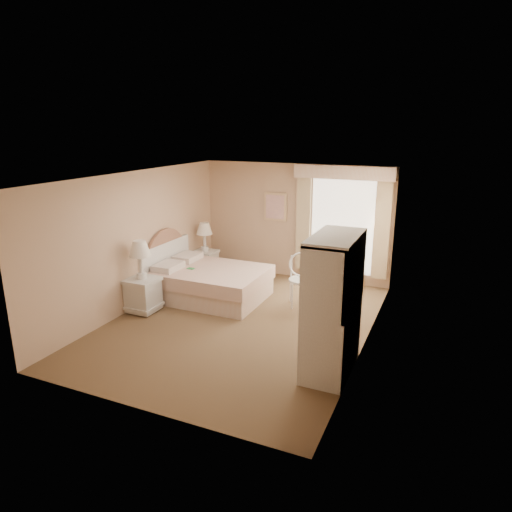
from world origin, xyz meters
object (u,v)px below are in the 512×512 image
at_px(round_table, 336,267).
at_px(bed, 207,281).
at_px(cafe_chair, 301,275).
at_px(nightstand_near, 142,286).
at_px(nightstand_far, 205,256).
at_px(armoire, 333,316).

bearing_deg(round_table, bed, -143.76).
bearing_deg(cafe_chair, bed, 169.39).
height_order(bed, cafe_chair, bed).
relative_size(nightstand_near, nightstand_far, 1.09).
relative_size(round_table, cafe_chair, 0.67).
height_order(nightstand_far, armoire, armoire).
distance_m(nightstand_near, armoire, 3.72).
relative_size(nightstand_near, armoire, 0.68).
bearing_deg(nightstand_near, cafe_chair, 30.51).
bearing_deg(bed, cafe_chair, 12.54).
bearing_deg(nightstand_near, nightstand_far, 90.00).
height_order(nightstand_near, armoire, armoire).
distance_m(bed, nightstand_far, 1.39).
distance_m(nightstand_near, nightstand_far, 2.26).
bearing_deg(armoire, round_table, 103.02).
relative_size(bed, round_table, 3.15).
xyz_separation_m(nightstand_near, round_table, (2.88, 2.67, -0.05)).
height_order(nightstand_near, cafe_chair, nightstand_near).
relative_size(bed, armoire, 1.09).
relative_size(nightstand_far, round_table, 1.81).
xyz_separation_m(nightstand_far, round_table, (2.88, 0.41, -0.01)).
height_order(nightstand_far, cafe_chair, nightstand_far).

